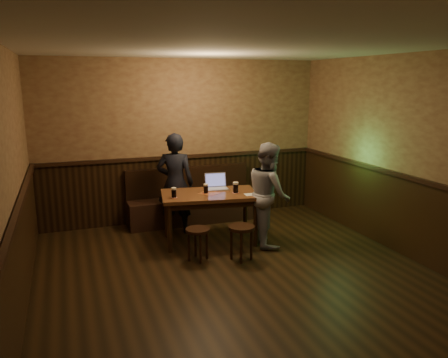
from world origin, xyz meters
TOP-DOWN VIEW (x-y plane):
  - room at (0.00, 0.22)m, footprint 5.04×6.04m
  - bench at (0.05, 2.75)m, footprint 2.20×0.50m
  - pub_table at (0.05, 1.69)m, footprint 1.55×1.04m
  - stool_left at (-0.33, 1.07)m, footprint 0.34×0.34m
  - stool_right at (0.24, 0.87)m, footprint 0.48×0.48m
  - pint_left at (-0.52, 1.62)m, footprint 0.10×0.10m
  - pint_mid at (-0.00, 1.70)m, footprint 0.09×0.09m
  - pint_right at (0.43, 1.57)m, footprint 0.11×0.11m
  - laptop at (0.24, 1.92)m, footprint 0.37×0.31m
  - menu at (0.62, 1.39)m, footprint 0.23×0.17m
  - person_suit at (-0.33, 2.30)m, footprint 0.70×0.59m
  - person_grey at (0.86, 1.32)m, footprint 0.70×0.84m

SIDE VIEW (x-z plane):
  - bench at x=0.05m, z-range -0.16..0.79m
  - stool_left at x=-0.33m, z-range 0.14..0.59m
  - stool_right at x=0.24m, z-range 0.15..0.63m
  - pub_table at x=0.05m, z-range 0.28..1.06m
  - menu at x=0.62m, z-range 0.77..0.77m
  - person_grey at x=0.86m, z-range 0.00..1.55m
  - person_suit at x=-0.33m, z-range 0.00..1.63m
  - laptop at x=0.24m, z-range 0.71..0.95m
  - pint_mid at x=0.00m, z-range 0.77..0.92m
  - pint_left at x=-0.52m, z-range 0.77..0.92m
  - pint_right at x=0.43m, z-range 0.77..0.94m
  - room at x=0.00m, z-range -0.22..2.62m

